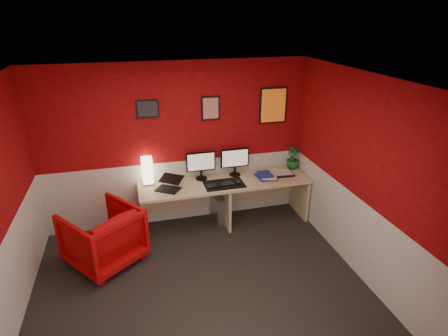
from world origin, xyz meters
TOP-DOWN VIEW (x-y plane):
  - ground at (0.00, 0.00)m, footprint 4.00×3.50m
  - ceiling at (0.00, 0.00)m, footprint 4.00×3.50m
  - wall_back at (0.00, 1.75)m, footprint 4.00×0.01m
  - wall_front at (0.00, -1.75)m, footprint 4.00×0.01m
  - wall_right at (2.00, 0.00)m, footprint 0.01×3.50m
  - wainscot_back at (0.00, 1.75)m, footprint 4.00×0.01m
  - wainscot_left at (-2.00, 0.00)m, footprint 0.01×3.50m
  - wainscot_right at (2.00, 0.00)m, footprint 0.01×3.50m
  - desk at (0.67, 1.41)m, footprint 2.60×0.65m
  - shoji_lamp at (-0.46, 1.64)m, footprint 0.16×0.16m
  - laptop at (-0.20, 1.36)m, footprint 0.40×0.38m
  - monitor_left at (0.34, 1.60)m, footprint 0.45×0.06m
  - monitor_right at (0.89, 1.61)m, footprint 0.45×0.06m
  - desk_mat at (0.63, 1.32)m, footprint 0.60×0.38m
  - keyboard at (0.57, 1.30)m, footprint 0.43×0.18m
  - mouse at (0.84, 1.29)m, footprint 0.08×0.11m
  - book_bottom at (1.18, 1.38)m, footprint 0.25×0.32m
  - book_middle at (1.27, 1.41)m, footprint 0.33×0.38m
  - book_top at (1.21, 1.38)m, footprint 0.20×0.27m
  - zen_tray at (1.61, 1.44)m, footprint 0.37×0.27m
  - potted_plant at (1.88, 1.62)m, footprint 0.22×0.22m
  - pc_tower at (0.61, 1.54)m, footprint 0.24×0.47m
  - armchair at (-1.13, 0.88)m, footprint 1.19×1.20m
  - art_left at (-0.38, 1.74)m, footprint 0.32×0.02m
  - art_center at (0.54, 1.74)m, footprint 0.28×0.02m
  - art_right at (1.53, 1.74)m, footprint 0.44×0.02m

SIDE VIEW (x-z plane):
  - ground at x=0.00m, z-range -0.01..0.01m
  - pc_tower at x=0.61m, z-range 0.00..0.45m
  - desk at x=0.67m, z-range 0.00..0.73m
  - armchair at x=-1.13m, z-range 0.00..0.79m
  - wainscot_back at x=0.00m, z-range 0.00..1.00m
  - wainscot_left at x=-2.00m, z-range 0.00..1.00m
  - wainscot_right at x=2.00m, z-range 0.00..1.00m
  - desk_mat at x=0.63m, z-range 0.73..0.74m
  - book_bottom at x=1.18m, z-range 0.73..0.76m
  - keyboard at x=0.57m, z-range 0.74..0.75m
  - zen_tray at x=1.61m, z-range 0.73..0.76m
  - mouse at x=0.84m, z-range 0.74..0.77m
  - book_middle at x=1.27m, z-range 0.76..0.78m
  - book_top at x=1.21m, z-range 0.78..0.81m
  - laptop at x=-0.20m, z-range 0.73..0.95m
  - potted_plant at x=1.88m, z-range 0.73..1.10m
  - shoji_lamp at x=-0.46m, z-range 0.73..1.13m
  - monitor_left at x=0.34m, z-range 0.73..1.31m
  - monitor_right at x=0.89m, z-range 0.73..1.31m
  - wall_back at x=0.00m, z-range 0.00..2.50m
  - wall_front at x=0.00m, z-range 0.00..2.50m
  - wall_right at x=2.00m, z-range 0.00..2.50m
  - art_right at x=1.53m, z-range 1.50..2.06m
  - art_center at x=0.54m, z-range 1.62..1.98m
  - art_left at x=-0.38m, z-range 1.72..1.98m
  - ceiling at x=0.00m, z-range 2.50..2.50m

